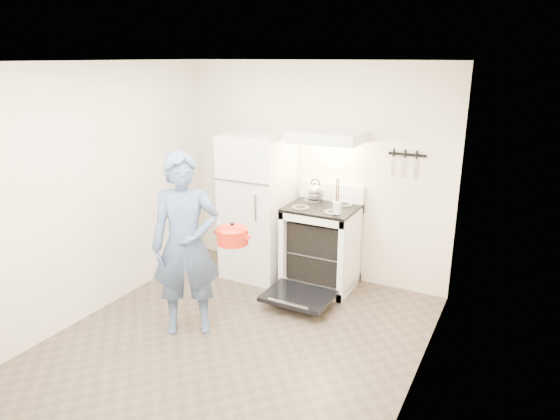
% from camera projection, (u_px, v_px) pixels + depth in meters
% --- Properties ---
extents(floor, '(3.60, 3.60, 0.00)m').
position_uv_depth(floor, '(235.00, 342.00, 4.63)').
color(floor, brown).
rests_on(floor, ground).
extents(back_wall, '(3.20, 0.02, 2.50)m').
position_uv_depth(back_wall, '(315.00, 172.00, 5.79)').
color(back_wall, white).
rests_on(back_wall, ground).
extents(refrigerator, '(0.70, 0.70, 1.70)m').
position_uv_depth(refrigerator, '(258.00, 206.00, 5.87)').
color(refrigerator, white).
rests_on(refrigerator, floor).
extents(stove_body, '(0.76, 0.65, 0.92)m').
position_uv_depth(stove_body, '(321.00, 248.00, 5.65)').
color(stove_body, white).
rests_on(stove_body, floor).
extents(cooktop, '(0.76, 0.65, 0.03)m').
position_uv_depth(cooktop, '(322.00, 208.00, 5.51)').
color(cooktop, black).
rests_on(cooktop, stove_body).
extents(backsplash, '(0.76, 0.07, 0.20)m').
position_uv_depth(backsplash, '(332.00, 192.00, 5.72)').
color(backsplash, white).
rests_on(backsplash, cooktop).
extents(oven_door, '(0.70, 0.54, 0.04)m').
position_uv_depth(oven_door, '(298.00, 296.00, 5.24)').
color(oven_door, black).
rests_on(oven_door, floor).
extents(oven_rack, '(0.60, 0.52, 0.01)m').
position_uv_depth(oven_rack, '(321.00, 249.00, 5.65)').
color(oven_rack, slate).
rests_on(oven_rack, stove_body).
extents(range_hood, '(0.76, 0.50, 0.12)m').
position_uv_depth(range_hood, '(327.00, 137.00, 5.34)').
color(range_hood, white).
rests_on(range_hood, back_wall).
extents(knife_strip, '(0.40, 0.02, 0.03)m').
position_uv_depth(knife_strip, '(407.00, 155.00, 5.23)').
color(knife_strip, black).
rests_on(knife_strip, back_wall).
extents(pizza_stone, '(0.30, 0.30, 0.02)m').
position_uv_depth(pizza_stone, '(315.00, 246.00, 5.72)').
color(pizza_stone, '#95754E').
rests_on(pizza_stone, oven_rack).
extents(tea_kettle, '(0.21, 0.17, 0.25)m').
position_uv_depth(tea_kettle, '(315.00, 190.00, 5.70)').
color(tea_kettle, '#BCBCC1').
rests_on(tea_kettle, cooktop).
extents(utensil_jar, '(0.10, 0.10, 0.13)m').
position_uv_depth(utensil_jar, '(337.00, 208.00, 5.14)').
color(utensil_jar, silver).
rests_on(utensil_jar, cooktop).
extents(person, '(0.76, 0.70, 1.74)m').
position_uv_depth(person, '(186.00, 245.00, 4.60)').
color(person, '#324465').
rests_on(person, floor).
extents(dutch_oven, '(0.37, 0.30, 0.24)m').
position_uv_depth(dutch_oven, '(232.00, 236.00, 4.61)').
color(dutch_oven, red).
rests_on(dutch_oven, person).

